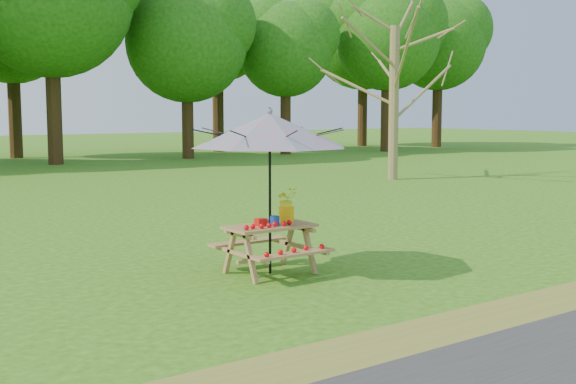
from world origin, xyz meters
TOP-DOWN VIEW (x-y plane):
  - ground at (0.00, 0.00)m, footprint 120.00×120.00m
  - picnic_table at (-3.95, 0.50)m, footprint 1.20×1.32m
  - patio_umbrella at (-3.95, 0.50)m, footprint 2.65×2.65m
  - produce_bins at (-3.99, 0.51)m, footprint 0.30×0.35m
  - tomatoes_row at (-4.10, 0.32)m, footprint 0.77×0.13m
  - flower_bucket at (-3.59, 0.62)m, footprint 0.31×0.28m

SIDE VIEW (x-z plane):
  - ground at x=0.00m, z-range 0.00..0.00m
  - picnic_table at x=-3.95m, z-range -0.01..0.66m
  - tomatoes_row at x=-4.10m, z-range 0.67..0.74m
  - produce_bins at x=-3.99m, z-range 0.66..0.79m
  - flower_bucket at x=-3.59m, z-range 0.69..1.16m
  - patio_umbrella at x=-3.95m, z-range 0.82..3.07m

